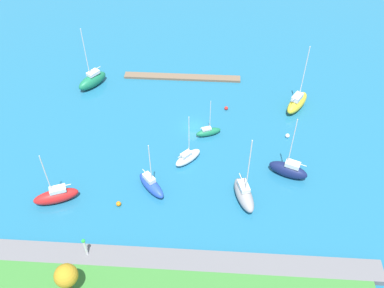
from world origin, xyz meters
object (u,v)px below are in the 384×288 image
sailboat_yellow_off_beacon (297,102)px  mooring_buoy_orange (119,204)px  harbor_beacon (85,246)px  pier_dock (182,77)px  sailboat_red_lone_north (56,196)px  sailboat_green_mid_basin (208,132)px  sailboat_white_far_north (188,157)px  park_tree_west (66,276)px  sailboat_green_inner_mooring (92,80)px  sailboat_blue_along_channel (151,185)px  mooring_buoy_red (226,108)px  sailboat_gray_lone_south (244,194)px  sailboat_navy_far_south (288,169)px  mooring_buoy_white (287,136)px

sailboat_yellow_off_beacon → mooring_buoy_orange: size_ratio=17.46×
harbor_beacon → pier_dock: bearing=-102.3°
sailboat_red_lone_north → mooring_buoy_orange: 10.37m
sailboat_green_mid_basin → sailboat_white_far_north: 8.09m
park_tree_west → sailboat_green_inner_mooring: size_ratio=0.38×
sailboat_blue_along_channel → sailboat_green_inner_mooring: (16.86, -28.90, 0.36)m
mooring_buoy_red → sailboat_red_lone_north: bearing=42.8°
park_tree_west → mooring_buoy_orange: bearing=-102.3°
harbor_beacon → sailboat_gray_lone_south: bearing=-151.6°
harbor_beacon → sailboat_blue_along_channel: bearing=-118.7°
park_tree_west → sailboat_navy_far_south: size_ratio=0.43×
park_tree_west → sailboat_navy_far_south: (-31.84, -24.14, -3.49)m
park_tree_west → sailboat_red_lone_north: size_ratio=0.50×
park_tree_west → sailboat_blue_along_channel: bearing=-113.3°
sailboat_blue_along_channel → sailboat_navy_far_south: bearing=59.7°
pier_dock → sailboat_blue_along_channel: bearing=85.5°
sailboat_white_far_north → sailboat_yellow_off_beacon: bearing=-8.4°
sailboat_red_lone_north → park_tree_west: bearing=92.4°
sailboat_gray_lone_south → mooring_buoy_orange: sailboat_gray_lone_south is taller
sailboat_gray_lone_south → sailboat_green_inner_mooring: (32.47, -30.14, 0.18)m
park_tree_west → sailboat_white_far_north: sailboat_white_far_north is taller
sailboat_gray_lone_south → sailboat_green_mid_basin: bearing=-174.6°
sailboat_green_mid_basin → sailboat_blue_along_channel: 17.01m
sailboat_green_mid_basin → mooring_buoy_orange: (14.12, 18.11, -0.43)m
park_tree_west → mooring_buoy_orange: (-3.41, -15.60, -4.49)m
sailboat_green_mid_basin → sailboat_navy_far_south: size_ratio=0.65×
sailboat_green_mid_basin → sailboat_green_inner_mooring: 29.86m
sailboat_navy_far_south → sailboat_gray_lone_south: bearing=59.6°
sailboat_green_mid_basin → sailboat_gray_lone_south: bearing=-88.5°
mooring_buoy_red → sailboat_green_inner_mooring: bearing=-12.5°
park_tree_west → mooring_buoy_red: size_ratio=7.20×
sailboat_green_inner_mooring → sailboat_blue_along_channel: bearing=65.5°
sailboat_gray_lone_south → mooring_buoy_red: (2.96, -23.62, -0.97)m
mooring_buoy_red → mooring_buoy_orange: (17.59, 26.17, 0.03)m
sailboat_navy_far_south → sailboat_blue_along_channel: bearing=33.8°
sailboat_green_mid_basin → pier_dock: bearing=88.3°
sailboat_white_far_north → sailboat_green_mid_basin: bearing=18.4°
mooring_buoy_red → sailboat_gray_lone_south: bearing=97.1°
sailboat_blue_along_channel → sailboat_yellow_off_beacon: 36.11m
pier_dock → sailboat_green_mid_basin: 19.91m
sailboat_red_lone_north → pier_dock: bearing=-137.2°
mooring_buoy_red → sailboat_green_mid_basin: bearing=66.7°
harbor_beacon → mooring_buoy_red: harbor_beacon is taller
sailboat_blue_along_channel → mooring_buoy_red: sailboat_blue_along_channel is taller
sailboat_blue_along_channel → sailboat_red_lone_north: (15.26, 3.49, 0.15)m
pier_dock → harbor_beacon: 48.07m
sailboat_gray_lone_south → mooring_buoy_orange: size_ratio=16.88×
sailboat_green_mid_basin → sailboat_gray_lone_south: 16.84m
sailboat_blue_along_channel → sailboat_navy_far_south: (-23.50, -4.75, 0.25)m
pier_dock → mooring_buoy_white: size_ratio=31.67×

